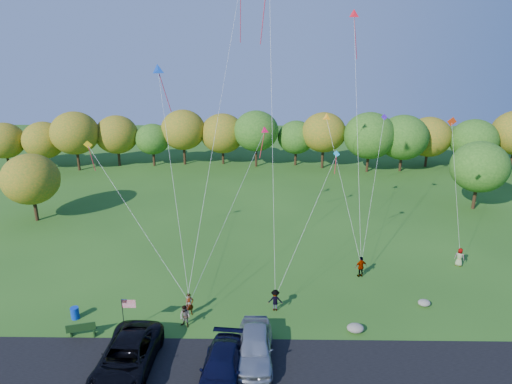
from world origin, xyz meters
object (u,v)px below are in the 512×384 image
(minivan_silver, at_px, (255,347))
(trash_barrel, at_px, (75,313))
(park_bench, at_px, (82,329))
(flyer_c, at_px, (275,300))
(flyer_e, at_px, (460,257))
(flyer_d, at_px, (361,267))
(minivan_dark, at_px, (127,358))
(flyer_a, at_px, (190,304))
(flyer_b, at_px, (185,316))
(minivan_navy, at_px, (222,368))

(minivan_silver, distance_m, trash_barrel, 12.72)
(park_bench, bearing_deg, flyer_c, -1.34)
(park_bench, bearing_deg, flyer_e, 3.95)
(flyer_d, relative_size, trash_barrel, 2.09)
(minivan_dark, bearing_deg, park_bench, 142.48)
(flyer_a, bearing_deg, park_bench, 168.92)
(flyer_b, relative_size, flyer_e, 0.99)
(minivan_navy, height_order, flyer_b, minivan_navy)
(flyer_a, xyz_separation_m, flyer_e, (21.02, 7.28, -0.04))
(flyer_d, distance_m, park_bench, 20.54)
(minivan_navy, bearing_deg, flyer_c, 71.04)
(flyer_a, xyz_separation_m, trash_barrel, (-7.60, -0.52, -0.40))
(minivan_dark, relative_size, park_bench, 3.65)
(flyer_d, height_order, flyer_e, flyer_d)
(minivan_dark, xyz_separation_m, minivan_silver, (7.11, 1.04, 0.01))
(minivan_silver, xyz_separation_m, flyer_e, (16.55, 11.78, -0.17))
(flyer_a, relative_size, park_bench, 0.93)
(trash_barrel, bearing_deg, park_bench, -58.20)
(minivan_dark, bearing_deg, flyer_d, 37.65)
(minivan_dark, relative_size, flyer_e, 4.09)
(flyer_d, bearing_deg, park_bench, 4.34)
(minivan_silver, bearing_deg, flyer_a, 135.04)
(flyer_d, bearing_deg, minivan_dark, 17.63)
(flyer_c, relative_size, flyer_d, 0.91)
(minivan_silver, xyz_separation_m, flyer_b, (-4.56, 3.19, -0.18))
(minivan_dark, height_order, trash_barrel, minivan_dark)
(flyer_a, height_order, park_bench, flyer_a)
(minivan_silver, xyz_separation_m, flyer_a, (-4.46, 4.51, -0.14))
(flyer_e, distance_m, trash_barrel, 29.66)
(flyer_c, height_order, trash_barrel, flyer_c)
(minivan_silver, height_order, flyer_d, minivan_silver)
(minivan_navy, xyz_separation_m, flyer_d, (9.89, 11.57, 0.02))
(minivan_silver, distance_m, flyer_a, 6.34)
(flyer_c, bearing_deg, flyer_e, -156.54)
(minivan_dark, distance_m, flyer_e, 26.92)
(flyer_d, xyz_separation_m, park_bench, (-19.00, -7.80, -0.33))
(flyer_b, xyz_separation_m, park_bench, (-6.32, -1.12, -0.24))
(flyer_b, xyz_separation_m, trash_barrel, (-7.51, 0.79, -0.36))
(park_bench, bearing_deg, flyer_b, -5.47)
(flyer_c, height_order, flyer_e, flyer_c)
(minivan_navy, bearing_deg, flyer_a, 118.70)
(flyer_d, bearing_deg, minivan_silver, 32.56)
(park_bench, bearing_deg, minivan_dark, -55.12)
(minivan_silver, bearing_deg, flyer_d, 50.85)
(flyer_b, bearing_deg, minivan_navy, -33.03)
(flyer_e, xyz_separation_m, park_bench, (-27.43, -9.71, -0.25))
(flyer_e, bearing_deg, flyer_b, 50.68)
(minivan_silver, xyz_separation_m, park_bench, (-10.88, 2.07, -0.42))
(minivan_navy, xyz_separation_m, minivan_silver, (1.77, 1.70, 0.11))
(flyer_b, bearing_deg, flyer_c, 45.80)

